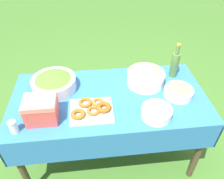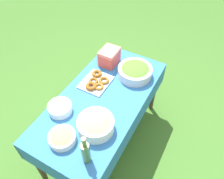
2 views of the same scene
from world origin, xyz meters
name	(u,v)px [view 2 (image 2 of 2)]	position (x,y,z in m)	size (l,w,h in m)	color
ground_plane	(104,138)	(0.00, 0.00, 0.00)	(14.00, 14.00, 0.00)	#3D6B28
picnic_table	(102,105)	(0.00, 0.00, 0.62)	(1.47, 0.73, 0.72)	#2D6BB2
salad_bowl	(135,71)	(0.41, -0.14, 0.78)	(0.34, 0.34, 0.12)	silver
pasta_bowl	(96,124)	(-0.30, -0.13, 0.79)	(0.29, 0.29, 0.13)	white
donut_platter	(96,82)	(0.13, 0.14, 0.74)	(0.31, 0.26, 0.05)	silver
plate_stack	(60,108)	(-0.30, 0.24, 0.76)	(0.21, 0.21, 0.07)	white
olive_oil_bottle	(86,152)	(-0.56, -0.21, 0.84)	(0.06, 0.06, 0.30)	#4C7238
bread_bowl	(62,137)	(-0.52, 0.05, 0.76)	(0.21, 0.21, 0.08)	white
cooler_box	(109,57)	(0.46, 0.18, 0.81)	(0.21, 0.17, 0.17)	#E04C42
salt_shaker	(109,49)	(0.63, 0.27, 0.77)	(0.05, 0.05, 0.09)	white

